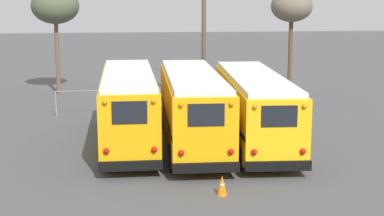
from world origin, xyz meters
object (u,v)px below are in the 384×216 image
school_bus_0 (129,106)px  bare_tree_1 (55,7)px  school_bus_1 (192,106)px  school_bus_2 (254,106)px  traffic_cone (222,185)px  bare_tree_0 (292,8)px  utility_pole (204,32)px

school_bus_0 → bare_tree_1: size_ratio=1.43×
bare_tree_1 → school_bus_1: bearing=-62.8°
school_bus_1 → school_bus_2: size_ratio=0.98×
school_bus_0 → traffic_cone: 7.79m
bare_tree_0 → bare_tree_1: bare_tree_1 is taller
school_bus_0 → traffic_cone: bearing=-66.2°
school_bus_0 → bare_tree_0: bearing=48.4°
school_bus_0 → school_bus_1: size_ratio=0.94×
bare_tree_1 → bare_tree_0: bearing=-9.0°
school_bus_2 → bare_tree_1: 18.29m
bare_tree_0 → bare_tree_1: size_ratio=0.98×
school_bus_2 → traffic_cone: size_ratio=15.91×
bare_tree_0 → bare_tree_1: 15.48m
school_bus_0 → school_bus_2: 5.61m
school_bus_0 → bare_tree_1: bearing=108.3°
bare_tree_0 → school_bus_1: bearing=-122.4°
school_bus_1 → utility_pole: bearing=79.9°
bare_tree_1 → traffic_cone: (7.81, -21.32, -5.49)m
school_bus_1 → traffic_cone: bearing=-87.5°
bare_tree_1 → traffic_cone: 23.35m
school_bus_1 → utility_pole: (1.72, 9.70, 2.66)m
school_bus_1 → school_bus_2: (2.80, 0.12, -0.08)m
school_bus_0 → bare_tree_0: (10.56, 11.89, 4.00)m
school_bus_1 → bare_tree_1: (-7.52, 14.64, 4.04)m
school_bus_2 → bare_tree_1: bare_tree_1 is taller
utility_pole → bare_tree_0: 6.68m
school_bus_0 → bare_tree_0: size_ratio=1.47×
bare_tree_0 → traffic_cone: 21.04m
school_bus_2 → bare_tree_0: 13.71m
school_bus_0 → utility_pole: size_ratio=1.18×
utility_pole → traffic_cone: size_ratio=12.48×
school_bus_0 → bare_tree_1: (-4.72, 14.31, 4.04)m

